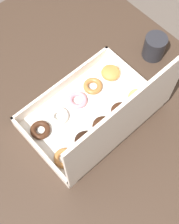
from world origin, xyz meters
name	(u,v)px	position (x,y,z in m)	size (l,w,h in m)	color
ground_plane	(76,171)	(0.00, 0.00, 0.00)	(8.00, 8.00, 0.00)	#564C44
dining_table	(69,119)	(0.00, 0.00, 0.65)	(0.91, 1.00, 0.77)	#38281E
donut_box	(100,115)	(-0.03, 0.12, 0.83)	(0.39, 0.27, 0.30)	silver
coffee_mug	(155,47)	(-0.34, 0.05, 0.81)	(0.07, 0.07, 0.08)	#232328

